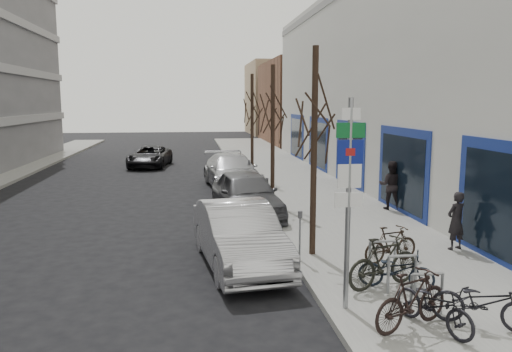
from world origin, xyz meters
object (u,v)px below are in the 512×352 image
object	(u,v)px
meter_front	(300,231)
meter_mid	(267,192)
bike_rack	(402,269)
bike_near_right	(412,299)
parked_car_mid	(246,194)
lane_car	(150,156)
tree_near	(315,102)
tree_mid	(273,102)
highway_sign_pole	(349,191)
bike_near_left	(434,301)
pedestrian_near	(456,221)
bike_far_curb	(483,298)
meter_back	(249,171)
tree_far	(252,102)
bike_far_inner	(391,244)
bike_mid_inner	(384,262)
parked_car_front	(239,235)
bike_mid_curb	(396,267)
pedestrian_far	(391,185)
parked_car_back	(232,171)

from	to	relation	value
meter_front	meter_mid	world-z (taller)	same
bike_rack	bike_near_right	world-z (taller)	bike_near_right
parked_car_mid	lane_car	bearing A→B (deg)	100.66
tree_near	tree_mid	world-z (taller)	same
highway_sign_pole	bike_near_left	bearing A→B (deg)	-39.87
meter_mid	bike_near_left	size ratio (longest dim) A/B	0.76
meter_mid	parked_car_mid	xyz separation A→B (m)	(-0.75, -0.00, -0.08)
tree_near	bike_near_left	size ratio (longest dim) A/B	3.27
bike_near_left	pedestrian_near	world-z (taller)	pedestrian_near
bike_near_left	lane_car	bearing A→B (deg)	82.30
tree_near	tree_mid	xyz separation A→B (m)	(0.00, 6.50, 0.00)
bike_far_curb	meter_back	bearing A→B (deg)	40.92
tree_far	pedestrian_near	xyz separation A→B (m)	(3.92, -13.12, -3.16)
bike_far_curb	bike_far_inner	size ratio (longest dim) A/B	1.12
bike_mid_inner	parked_car_front	size ratio (longest dim) A/B	0.39
parked_car_front	parked_car_mid	xyz separation A→B (m)	(0.77, 5.27, 0.05)
highway_sign_pole	tree_mid	distance (m)	10.15
tree_near	parked_car_front	world-z (taller)	tree_near
tree_near	meter_back	xyz separation A→B (m)	(-0.45, 10.50, -3.19)
bike_mid_curb	bike_mid_inner	distance (m)	0.28
tree_far	bike_near_right	world-z (taller)	tree_far
tree_far	pedestrian_far	xyz separation A→B (m)	(4.20, -7.99, -3.04)
tree_mid	tree_far	bearing A→B (deg)	90.00
parked_car_back	bike_mid_curb	bearing A→B (deg)	-86.04
bike_far_curb	lane_car	distance (m)	25.54
bike_far_curb	lane_car	xyz separation A→B (m)	(-7.68, 24.36, -0.02)
meter_front	parked_car_front	size ratio (longest dim) A/B	0.26
bike_near_left	parked_car_mid	size ratio (longest dim) A/B	0.34
bike_mid_curb	bike_far_inner	xyz separation A→B (m)	(0.58, 1.70, -0.01)
parked_car_mid	meter_front	bearing A→B (deg)	-88.65
pedestrian_near	meter_front	bearing A→B (deg)	-15.14
meter_mid	bike_mid_inner	xyz separation A→B (m)	(1.38, -7.55, -0.19)
highway_sign_pole	bike_near_left	xyz separation A→B (m)	(1.26, -1.05, -1.79)
parked_car_front	meter_mid	bearing A→B (deg)	66.57
highway_sign_pole	lane_car	distance (m)	23.97
parked_car_mid	pedestrian_near	bearing A→B (deg)	-51.35
tree_near	tree_far	distance (m)	13.00
tree_near	bike_mid_curb	world-z (taller)	tree_near
parked_car_mid	parked_car_back	size ratio (longest dim) A/B	0.88
parked_car_mid	lane_car	world-z (taller)	parked_car_mid
bike_near_left	parked_car_back	world-z (taller)	parked_car_back
tree_mid	lane_car	bearing A→B (deg)	113.41
lane_car	pedestrian_near	size ratio (longest dim) A/B	3.02
meter_front	bike_rack	bearing A→B (deg)	-55.49
meter_back	bike_near_right	size ratio (longest dim) A/B	0.71
bike_near_right	parked_car_front	bearing A→B (deg)	7.64
bike_near_right	bike_mid_curb	distance (m)	1.90
highway_sign_pole	parked_car_back	bearing A→B (deg)	93.89
highway_sign_pole	meter_back	xyz separation A→B (m)	(-0.25, 14.01, -1.54)
meter_mid	meter_back	size ratio (longest dim) A/B	1.00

